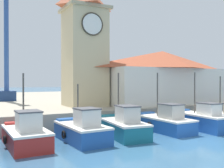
{
  "coord_description": "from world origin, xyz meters",
  "views": [
    {
      "loc": [
        -12.41,
        -11.8,
        3.77
      ],
      "look_at": [
        -1.48,
        9.0,
        3.5
      ],
      "focal_mm": 42.0,
      "sensor_mm": 36.0,
      "label": 1
    }
  ],
  "objects_px": {
    "fishing_boat_left_outer": "(26,135)",
    "clock_tower": "(85,42)",
    "fishing_boat_center": "(164,122)",
    "port_crane_near": "(6,50)",
    "fishing_boat_mid_right": "(201,120)",
    "fishing_boat_left_inner": "(82,130)",
    "warehouse_right": "(162,77)",
    "fishing_boat_mid_left": "(122,126)"
  },
  "relations": [
    {
      "from": "fishing_boat_center",
      "to": "warehouse_right",
      "type": "xyz_separation_m",
      "value": [
        5.35,
        6.82,
        3.52
      ]
    },
    {
      "from": "fishing_boat_left_inner",
      "to": "fishing_boat_mid_left",
      "type": "bearing_deg",
      "value": 2.36
    },
    {
      "from": "warehouse_right",
      "to": "clock_tower",
      "type": "bearing_deg",
      "value": 171.43
    },
    {
      "from": "fishing_boat_mid_left",
      "to": "fishing_boat_mid_right",
      "type": "xyz_separation_m",
      "value": [
        6.65,
        -0.65,
        0.03
      ]
    },
    {
      "from": "fishing_boat_center",
      "to": "clock_tower",
      "type": "relative_size",
      "value": 0.39
    },
    {
      "from": "fishing_boat_left_outer",
      "to": "fishing_boat_center",
      "type": "bearing_deg",
      "value": 0.54
    },
    {
      "from": "fishing_boat_left_outer",
      "to": "clock_tower",
      "type": "distance_m",
      "value": 12.71
    },
    {
      "from": "fishing_boat_left_outer",
      "to": "clock_tower",
      "type": "bearing_deg",
      "value": 49.94
    },
    {
      "from": "fishing_boat_mid_left",
      "to": "clock_tower",
      "type": "xyz_separation_m",
      "value": [
        0.56,
        8.29,
        6.84
      ]
    },
    {
      "from": "fishing_boat_left_outer",
      "to": "warehouse_right",
      "type": "xyz_separation_m",
      "value": [
        15.35,
        6.91,
        3.52
      ]
    },
    {
      "from": "fishing_boat_center",
      "to": "clock_tower",
      "type": "bearing_deg",
      "value": 111.07
    },
    {
      "from": "fishing_boat_center",
      "to": "clock_tower",
      "type": "xyz_separation_m",
      "value": [
        -3.12,
        8.1,
        6.86
      ]
    },
    {
      "from": "fishing_boat_left_inner",
      "to": "fishing_boat_mid_right",
      "type": "relative_size",
      "value": 0.93
    },
    {
      "from": "fishing_boat_mid_right",
      "to": "port_crane_near",
      "type": "height_order",
      "value": "port_crane_near"
    },
    {
      "from": "fishing_boat_center",
      "to": "port_crane_near",
      "type": "xyz_separation_m",
      "value": [
        -9.18,
        18.7,
        6.87
      ]
    },
    {
      "from": "fishing_boat_mid_left",
      "to": "fishing_boat_mid_right",
      "type": "distance_m",
      "value": 6.69
    },
    {
      "from": "fishing_boat_center",
      "to": "clock_tower",
      "type": "height_order",
      "value": "clock_tower"
    },
    {
      "from": "fishing_boat_left_outer",
      "to": "fishing_boat_mid_right",
      "type": "relative_size",
      "value": 0.93
    },
    {
      "from": "fishing_boat_mid_left",
      "to": "port_crane_near",
      "type": "xyz_separation_m",
      "value": [
        -5.49,
        18.9,
        6.85
      ]
    },
    {
      "from": "fishing_boat_mid_left",
      "to": "warehouse_right",
      "type": "xyz_separation_m",
      "value": [
        9.03,
        7.01,
        3.51
      ]
    },
    {
      "from": "fishing_boat_left_inner",
      "to": "port_crane_near",
      "type": "relative_size",
      "value": 0.26
    },
    {
      "from": "fishing_boat_mid_right",
      "to": "warehouse_right",
      "type": "xyz_separation_m",
      "value": [
        2.38,
        7.67,
        3.47
      ]
    },
    {
      "from": "port_crane_near",
      "to": "fishing_boat_mid_right",
      "type": "bearing_deg",
      "value": -58.14
    },
    {
      "from": "fishing_boat_left_outer",
      "to": "fishing_boat_center",
      "type": "xyz_separation_m",
      "value": [
        10.01,
        0.09,
        -0.0
      ]
    },
    {
      "from": "warehouse_right",
      "to": "port_crane_near",
      "type": "height_order",
      "value": "port_crane_near"
    },
    {
      "from": "fishing_boat_left_outer",
      "to": "port_crane_near",
      "type": "relative_size",
      "value": 0.27
    },
    {
      "from": "fishing_boat_center",
      "to": "fishing_boat_left_outer",
      "type": "bearing_deg",
      "value": -179.46
    },
    {
      "from": "fishing_boat_left_outer",
      "to": "fishing_boat_mid_left",
      "type": "height_order",
      "value": "fishing_boat_mid_left"
    },
    {
      "from": "fishing_boat_left_outer",
      "to": "fishing_boat_left_inner",
      "type": "xyz_separation_m",
      "value": [
        3.34,
        -0.22,
        0.01
      ]
    },
    {
      "from": "fishing_boat_mid_left",
      "to": "fishing_boat_center",
      "type": "relative_size",
      "value": 1.0
    },
    {
      "from": "fishing_boat_left_inner",
      "to": "port_crane_near",
      "type": "bearing_deg",
      "value": 97.52
    },
    {
      "from": "clock_tower",
      "to": "fishing_boat_mid_left",
      "type": "bearing_deg",
      "value": -93.89
    },
    {
      "from": "port_crane_near",
      "to": "fishing_boat_mid_left",
      "type": "bearing_deg",
      "value": -73.79
    },
    {
      "from": "fishing_boat_mid_right",
      "to": "port_crane_near",
      "type": "relative_size",
      "value": 0.28
    },
    {
      "from": "fishing_boat_left_outer",
      "to": "fishing_boat_mid_left",
      "type": "distance_m",
      "value": 6.32
    },
    {
      "from": "fishing_boat_mid_right",
      "to": "fishing_boat_mid_left",
      "type": "bearing_deg",
      "value": 174.38
    },
    {
      "from": "fishing_boat_left_inner",
      "to": "clock_tower",
      "type": "xyz_separation_m",
      "value": [
        3.55,
        8.41,
        6.85
      ]
    },
    {
      "from": "fishing_boat_center",
      "to": "fishing_boat_mid_right",
      "type": "relative_size",
      "value": 1.04
    },
    {
      "from": "fishing_boat_mid_left",
      "to": "port_crane_near",
      "type": "relative_size",
      "value": 0.3
    },
    {
      "from": "fishing_boat_left_inner",
      "to": "fishing_boat_center",
      "type": "xyz_separation_m",
      "value": [
        6.67,
        0.32,
        -0.01
      ]
    },
    {
      "from": "port_crane_near",
      "to": "fishing_boat_left_inner",
      "type": "bearing_deg",
      "value": -82.48
    },
    {
      "from": "fishing_boat_left_inner",
      "to": "clock_tower",
      "type": "height_order",
      "value": "clock_tower"
    }
  ]
}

